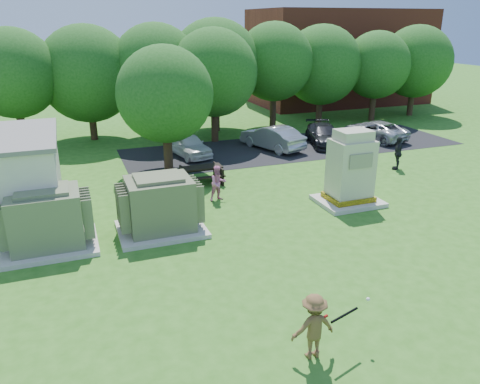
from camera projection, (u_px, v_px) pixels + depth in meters
name	position (u px, v px, depth m)	size (l,w,h in m)	color
ground	(288.00, 278.00, 13.61)	(120.00, 120.00, 0.00)	#2D6619
brick_building	(338.00, 57.00, 41.89)	(15.00, 8.00, 8.00)	maroon
parking_strip	(294.00, 147.00, 27.78)	(20.00, 6.00, 0.01)	#232326
transformer_left	(46.00, 221.00, 15.11)	(3.00, 2.40, 2.07)	beige
transformer_right	(160.00, 206.00, 16.32)	(3.00, 2.40, 2.07)	beige
generator_cabinet	(350.00, 172.00, 18.77)	(2.50, 2.05, 3.05)	beige
picnic_table	(201.00, 173.00, 21.36)	(1.89, 1.42, 0.81)	black
batter	(313.00, 327.00, 10.19)	(1.00, 0.58, 1.55)	brown
person_at_picnic	(218.00, 183.00, 19.27)	(0.73, 0.57, 1.49)	pink
person_walking_right	(398.00, 153.00, 23.33)	(0.98, 0.41, 1.67)	black
car_white	(188.00, 145.00, 25.79)	(1.48, 3.67, 1.25)	white
car_silver_a	(272.00, 137.00, 27.10)	(1.46, 4.18, 1.38)	#A9A9AD
car_dark	(324.00, 135.00, 28.07)	(1.68, 4.14, 1.20)	black
car_silver_b	(374.00, 130.00, 29.29)	(1.98, 4.30, 1.20)	#B7B7BC
batting_equipment	(344.00, 313.00, 10.22)	(1.34, 0.37, 0.21)	black
tree_row	(185.00, 70.00, 29.03)	(41.30, 13.30, 7.30)	#47301E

